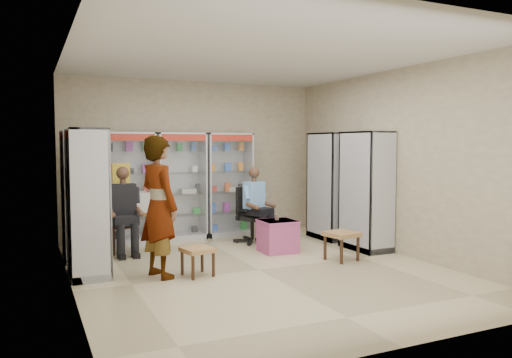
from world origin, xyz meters
name	(u,v)px	position (x,y,z in m)	size (l,w,h in m)	color
floor	(259,270)	(0.00, 0.00, 0.00)	(6.00, 6.00, 0.00)	#C9B88B
room_shell	(259,131)	(0.00, 0.00, 1.97)	(5.02, 6.02, 3.01)	#BBAD8B
cabinet_back_left	(129,188)	(-1.30, 2.73, 1.00)	(0.90, 0.50, 2.00)	#A2A5A9
cabinet_back_mid	(181,186)	(-0.35, 2.73, 1.00)	(0.90, 0.50, 2.00)	#A5A7AC
cabinet_back_right	(228,184)	(0.60, 2.73, 1.00)	(0.90, 0.50, 2.00)	#9FA1A6
cabinet_right_far	(330,186)	(2.23, 1.60, 1.00)	(0.50, 0.90, 2.00)	silver
cabinet_right_near	(366,191)	(2.23, 0.50, 1.00)	(0.50, 0.90, 2.00)	silver
cabinet_left_far	(80,195)	(-2.23, 1.80, 1.00)	(0.50, 0.90, 2.00)	#B8BAC0
cabinet_left_near	(88,203)	(-2.23, 0.70, 1.00)	(0.50, 0.90, 2.00)	silver
wooden_chair	(123,224)	(-1.55, 2.00, 0.47)	(0.42, 0.42, 0.94)	#302012
seated_customer	(123,212)	(-1.55, 1.95, 0.67)	(0.44, 0.60, 1.34)	black
office_chair	(252,215)	(0.73, 1.85, 0.51)	(0.55, 0.55, 1.01)	black
seated_shopkeeper	(253,208)	(0.73, 1.80, 0.65)	(0.42, 0.59, 1.29)	#6793CC
pink_trunk	(278,236)	(0.78, 0.94, 0.27)	(0.55, 0.53, 0.53)	#A14075
tea_glass	(277,217)	(0.79, 0.99, 0.58)	(0.07, 0.07, 0.10)	#572307
woven_stool_a	(341,246)	(1.40, 0.00, 0.22)	(0.44, 0.44, 0.44)	#B4814C
woven_stool_b	(198,262)	(-0.89, 0.06, 0.19)	(0.39, 0.39, 0.39)	#B3774B
standing_man	(159,207)	(-1.37, 0.23, 0.95)	(0.69, 0.46, 1.90)	gray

